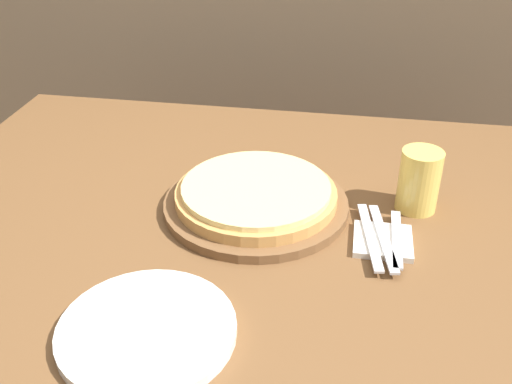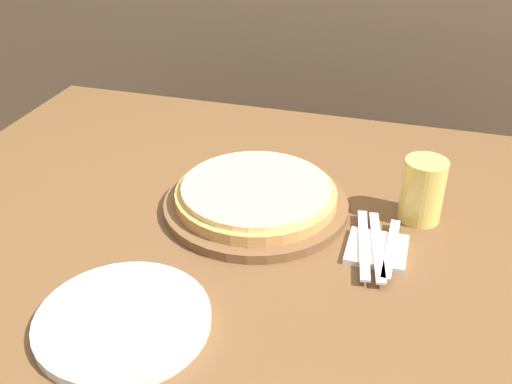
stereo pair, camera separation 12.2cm
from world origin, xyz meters
TOP-DOWN VIEW (x-y plane):
  - dining_table at (0.00, 0.00)m, footprint 1.46×1.10m
  - pizza_on_board at (0.02, 0.03)m, footprint 0.38×0.38m
  - beer_glass at (0.35, 0.09)m, footprint 0.08×0.08m
  - dinner_plate at (-0.09, -0.35)m, footprint 0.28×0.28m
  - napkin_stack at (0.28, -0.05)m, footprint 0.11×0.11m
  - fork at (0.25, -0.05)m, footprint 0.05×0.22m
  - dinner_knife at (0.28, -0.05)m, footprint 0.06×0.22m
  - spoon at (0.30, -0.05)m, footprint 0.02×0.19m

SIDE VIEW (x-z plane):
  - dining_table at x=0.00m, z-range 0.00..0.75m
  - napkin_stack at x=0.28m, z-range 0.75..0.76m
  - dinner_plate at x=-0.09m, z-range 0.75..0.77m
  - fork at x=0.25m, z-range 0.76..0.77m
  - dinner_knife at x=0.28m, z-range 0.76..0.77m
  - spoon at x=0.30m, z-range 0.76..0.77m
  - pizza_on_board at x=0.02m, z-range 0.75..0.81m
  - beer_glass at x=0.35m, z-range 0.76..0.89m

